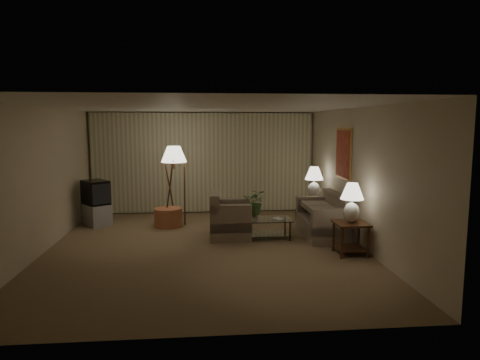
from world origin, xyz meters
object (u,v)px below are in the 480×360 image
at_px(table_lamp_near, 352,199).
at_px(crt_tv, 96,192).
at_px(table_lamp_far, 314,180).
at_px(vase, 255,216).
at_px(armchair, 231,220).
at_px(side_table_near, 351,232).
at_px(tv_cabinet, 96,214).
at_px(sofa, 322,219).
at_px(side_table_far, 313,207).
at_px(floor_lamp, 174,183).
at_px(ottoman, 168,217).
at_px(coffee_table, 262,225).

distance_m(table_lamp_near, crt_tv, 5.92).
bearing_deg(table_lamp_far, vase, -139.84).
distance_m(armchair, crt_tv, 3.43).
height_order(side_table_near, tv_cabinet, side_table_near).
xyz_separation_m(sofa, tv_cabinet, (-5.05, 1.48, -0.11)).
distance_m(side_table_far, floor_lamp, 3.40).
height_order(table_lamp_near, crt_tv, table_lamp_near).
bearing_deg(floor_lamp, crt_tv, 178.22).
relative_size(tv_cabinet, ottoman, 1.36).
distance_m(armchair, vase, 0.54).
bearing_deg(vase, coffee_table, 0.00).
bearing_deg(sofa, table_lamp_near, 7.37).
bearing_deg(tv_cabinet, side_table_near, 25.23).
xyz_separation_m(sofa, table_lamp_near, (0.15, -1.35, 0.67)).
bearing_deg(table_lamp_far, sofa, -96.84).
bearing_deg(vase, side_table_near, -38.00).
bearing_deg(crt_tv, table_lamp_near, 25.23).
height_order(side_table_far, table_lamp_far, table_lamp_far).
bearing_deg(tv_cabinet, vase, 30.11).
xyz_separation_m(tv_cabinet, crt_tv, (0.00, 0.00, 0.53)).
bearing_deg(table_lamp_near, side_table_near, -14.04).
height_order(sofa, tv_cabinet, sofa).
bearing_deg(side_table_near, table_lamp_near, 165.96).
bearing_deg(vase, floor_lamp, 138.98).
height_order(table_lamp_far, tv_cabinet, table_lamp_far).
relative_size(side_table_near, vase, 4.31).
bearing_deg(side_table_near, crt_tv, 151.47).
bearing_deg(table_lamp_far, floor_lamp, 177.10).
bearing_deg(tv_cabinet, floor_lamp, 51.98).
xyz_separation_m(floor_lamp, vase, (1.75, -1.52, -0.49)).
xyz_separation_m(side_table_near, vase, (-1.60, 1.25, 0.07)).
distance_m(sofa, tv_cabinet, 5.26).
bearing_deg(coffee_table, side_table_near, -40.77).
height_order(table_lamp_near, coffee_table, table_lamp_near).
height_order(side_table_near, coffee_table, side_table_near).
xyz_separation_m(table_lamp_near, table_lamp_far, (0.00, 2.60, 0.02)).
bearing_deg(ottoman, crt_tv, 169.17).
relative_size(tv_cabinet, floor_lamp, 0.47).
height_order(sofa, side_table_near, sofa).
bearing_deg(armchair, tv_cabinet, 68.14).
height_order(tv_cabinet, floor_lamp, floor_lamp).
relative_size(sofa, table_lamp_near, 2.28).
xyz_separation_m(sofa, coffee_table, (-1.30, -0.10, -0.08)).
bearing_deg(sofa, crt_tv, -105.27).
bearing_deg(table_lamp_far, tv_cabinet, 177.50).
distance_m(armchair, table_lamp_far, 2.52).
bearing_deg(tv_cabinet, crt_tv, 0.00).
distance_m(sofa, table_lamp_near, 1.51).
bearing_deg(side_table_near, side_table_far, 90.00).
height_order(armchair, crt_tv, crt_tv).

